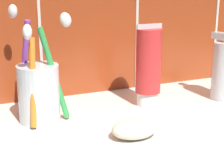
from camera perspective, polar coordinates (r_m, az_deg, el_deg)
name	(u,v)px	position (r cm, az deg, el deg)	size (l,w,h in cm)	color
sink_counter	(178,127)	(60.87, 10.04, -6.47)	(76.65, 39.41, 2.00)	silver
toothbrush_cup	(39,90)	(59.17, -11.13, -0.85)	(8.99, 10.50, 18.11)	silver
toothpaste_tube	(148,66)	(65.01, 5.56, 2.74)	(4.61, 4.39, 14.38)	white
soap_bar	(135,129)	(53.57, 3.50, -6.80)	(6.89, 4.86, 2.67)	silver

